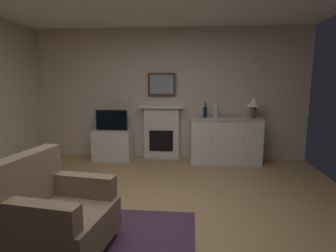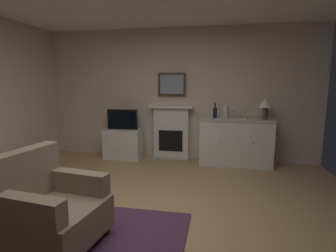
% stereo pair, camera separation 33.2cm
% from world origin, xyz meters
% --- Properties ---
extents(ground_plane, '(5.54, 5.59, 0.10)m').
position_xyz_m(ground_plane, '(0.00, 0.00, -0.05)').
color(ground_plane, tan).
rests_on(ground_plane, ground).
extents(wall_rear, '(5.54, 0.06, 2.61)m').
position_xyz_m(wall_rear, '(0.00, 2.77, 1.31)').
color(wall_rear, beige).
rests_on(wall_rear, ground_plane).
extents(area_rug, '(2.48, 1.56, 0.02)m').
position_xyz_m(area_rug, '(-0.69, -0.42, 0.01)').
color(area_rug, '#4C2D47').
rests_on(area_rug, ground_plane).
extents(fireplace_unit, '(0.87, 0.30, 1.10)m').
position_xyz_m(fireplace_unit, '(-0.10, 2.64, 0.55)').
color(fireplace_unit, white).
rests_on(fireplace_unit, ground_plane).
extents(framed_picture, '(0.55, 0.04, 0.45)m').
position_xyz_m(framed_picture, '(-0.10, 2.68, 1.51)').
color(framed_picture, '#473323').
extents(sideboard_cabinet, '(1.35, 0.49, 0.88)m').
position_xyz_m(sideboard_cabinet, '(1.16, 2.46, 0.44)').
color(sideboard_cabinet, white).
rests_on(sideboard_cabinet, ground_plane).
extents(table_lamp, '(0.26, 0.26, 0.40)m').
position_xyz_m(table_lamp, '(1.66, 2.46, 1.16)').
color(table_lamp, '#4C4742').
rests_on(table_lamp, sideboard_cabinet).
extents(wine_bottle, '(0.08, 0.08, 0.29)m').
position_xyz_m(wine_bottle, '(0.76, 2.51, 0.99)').
color(wine_bottle, black).
rests_on(wine_bottle, sideboard_cabinet).
extents(wine_glass_left, '(0.07, 0.07, 0.16)m').
position_xyz_m(wine_glass_left, '(1.09, 2.49, 1.00)').
color(wine_glass_left, silver).
rests_on(wine_glass_left, sideboard_cabinet).
extents(wine_glass_center, '(0.07, 0.07, 0.16)m').
position_xyz_m(wine_glass_center, '(1.20, 2.47, 1.00)').
color(wine_glass_center, silver).
rests_on(wine_glass_center, sideboard_cabinet).
extents(wine_glass_right, '(0.07, 0.07, 0.16)m').
position_xyz_m(wine_glass_right, '(1.31, 2.41, 1.00)').
color(wine_glass_right, silver).
rests_on(wine_glass_right, sideboard_cabinet).
extents(vase_decorative, '(0.11, 0.11, 0.28)m').
position_xyz_m(vase_decorative, '(0.96, 2.41, 1.02)').
color(vase_decorative, beige).
rests_on(vase_decorative, sideboard_cabinet).
extents(tv_cabinet, '(0.75, 0.42, 0.61)m').
position_xyz_m(tv_cabinet, '(-1.08, 2.48, 0.31)').
color(tv_cabinet, white).
rests_on(tv_cabinet, ground_plane).
extents(tv_set, '(0.62, 0.07, 0.40)m').
position_xyz_m(tv_set, '(-1.08, 2.45, 0.81)').
color(tv_set, black).
rests_on(tv_set, tv_cabinet).
extents(armchair, '(0.90, 0.87, 0.92)m').
position_xyz_m(armchair, '(-0.71, -0.47, 0.38)').
color(armchair, '#8C7259').
rests_on(armchair, ground_plane).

